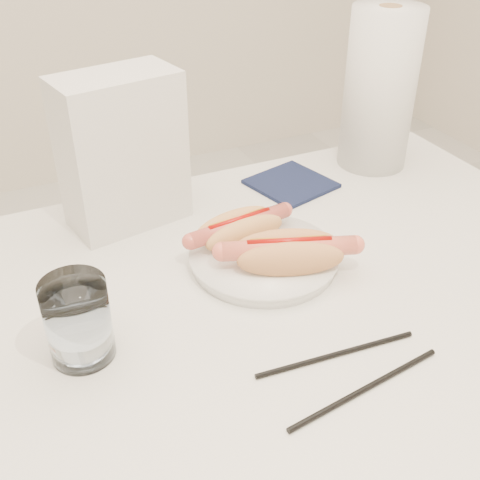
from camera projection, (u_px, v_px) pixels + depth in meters
name	position (u px, v px, depth m)	size (l,w,h in m)	color
table	(253.00, 330.00, 0.89)	(1.20, 0.80, 0.75)	silver
plate	(264.00, 259.00, 0.93)	(0.22, 0.22, 0.02)	white
hotdog_left	(239.00, 229.00, 0.94)	(0.18, 0.09, 0.05)	#E6A35C
hotdog_right	(289.00, 253.00, 0.88)	(0.20, 0.13, 0.05)	#DE9456
water_glass	(78.00, 320.00, 0.73)	(0.08, 0.08, 0.11)	white
chopstick_near	(366.00, 388.00, 0.71)	(0.01, 0.01, 0.23)	black
chopstick_far	(336.00, 354.00, 0.76)	(0.01, 0.01, 0.22)	black
napkin_box	(122.00, 152.00, 0.97)	(0.19, 0.11, 0.26)	silver
navy_napkin	(291.00, 184.00, 1.15)	(0.14, 0.14, 0.01)	#111835
paper_towel_roll	(380.00, 90.00, 1.15)	(0.14, 0.14, 0.31)	silver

